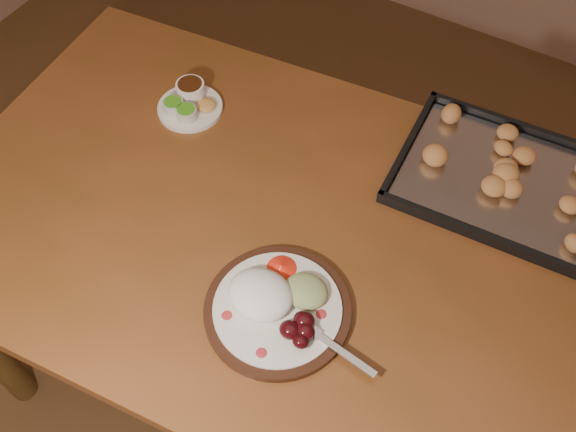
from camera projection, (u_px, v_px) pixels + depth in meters
The scene contains 4 objects.
dining_table at pixel (291, 255), 1.38m from camera, with size 1.58×1.04×0.75m.
dinner_plate at pixel (276, 304), 1.18m from camera, with size 0.35×0.27×0.06m.
condiment_saucer at pixel (189, 103), 1.48m from camera, with size 0.15×0.15×0.05m.
baking_tray at pixel (506, 180), 1.35m from camera, with size 0.48×0.36×0.05m.
Camera 1 is at (0.30, -0.39, 1.83)m, focal length 40.00 mm.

